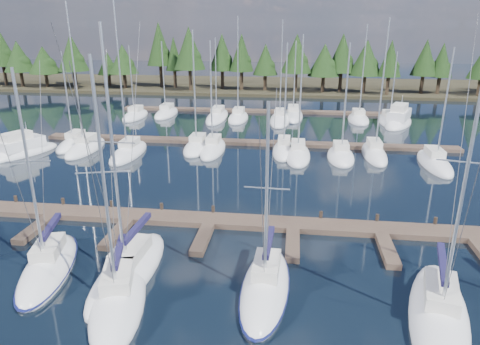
# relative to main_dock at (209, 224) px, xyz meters

# --- Properties ---
(ground) EXTENTS (260.00, 260.00, 0.00)m
(ground) POSITION_rel_main_dock_xyz_m (0.00, 12.64, -0.20)
(ground) COLOR black
(ground) RESTS_ON ground
(far_shore) EXTENTS (220.00, 30.00, 0.60)m
(far_shore) POSITION_rel_main_dock_xyz_m (0.00, 72.64, 0.10)
(far_shore) COLOR #2B2618
(far_shore) RESTS_ON ground
(main_dock) EXTENTS (44.00, 6.13, 0.90)m
(main_dock) POSITION_rel_main_dock_xyz_m (0.00, 0.00, 0.00)
(main_dock) COLOR #4C3B2F
(main_dock) RESTS_ON ground
(back_docks) EXTENTS (50.00, 21.80, 0.40)m
(back_docks) POSITION_rel_main_dock_xyz_m (0.00, 32.23, -0.00)
(back_docks) COLOR #4C3B2F
(back_docks) RESTS_ON ground
(front_sailboat_1) EXTENTS (4.62, 8.76, 12.61)m
(front_sailboat_1) POSITION_rel_main_dock_xyz_m (-8.24, -6.96, 0.08)
(front_sailboat_1) COLOR silver
(front_sailboat_1) RESTS_ON ground
(front_sailboat_2) EXTENTS (3.17, 9.32, 14.72)m
(front_sailboat_2) POSITION_rel_main_dock_xyz_m (-3.41, -6.72, 0.09)
(front_sailboat_2) COLOR silver
(front_sailboat_2) RESTS_ON ground
(front_sailboat_3) EXTENTS (4.85, 8.85, 13.44)m
(front_sailboat_3) POSITION_rel_main_dock_xyz_m (-2.97, -9.35, 0.08)
(front_sailboat_3) COLOR silver
(front_sailboat_3) RESTS_ON ground
(front_sailboat_4) EXTENTS (2.95, 8.77, 11.26)m
(front_sailboat_4) POSITION_rel_main_dock_xyz_m (4.57, -7.34, 0.07)
(front_sailboat_4) COLOR silver
(front_sailboat_4) RESTS_ON ground
(front_sailboat_5) EXTENTS (5.02, 10.16, 15.10)m
(front_sailboat_5) POSITION_rel_main_dock_xyz_m (13.22, -8.64, 0.09)
(front_sailboat_5) COLOR silver
(front_sailboat_5) RESTS_ON ground
(back_sailboat_rows) EXTENTS (43.10, 32.70, 16.91)m
(back_sailboat_rows) POSITION_rel_main_dock_xyz_m (0.01, 27.79, 0.06)
(back_sailboat_rows) COLOR silver
(back_sailboat_rows) RESTS_ON ground
(motor_yacht_left) EXTENTS (6.05, 9.05, 4.31)m
(motor_yacht_left) POSITION_rel_main_dock_xyz_m (-24.17, 15.07, 0.27)
(motor_yacht_left) COLOR silver
(motor_yacht_left) RESTS_ON ground
(motor_yacht_right) EXTENTS (6.86, 10.45, 4.98)m
(motor_yacht_right) POSITION_rel_main_dock_xyz_m (20.88, 36.12, 0.34)
(motor_yacht_right) COLOR silver
(motor_yacht_right) RESTS_ON ground
(tree_line) EXTENTS (184.91, 11.63, 13.71)m
(tree_line) POSITION_rel_main_dock_xyz_m (-1.71, 62.80, 7.28)
(tree_line) COLOR black
(tree_line) RESTS_ON far_shore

